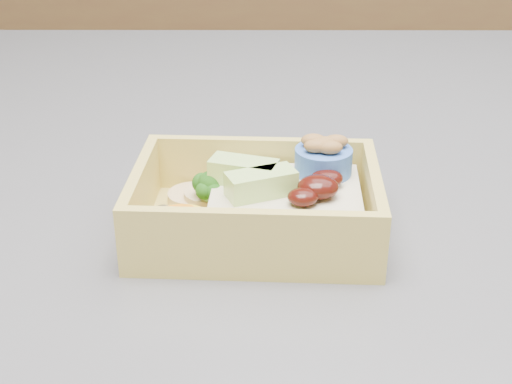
{
  "coord_description": "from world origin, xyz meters",
  "views": [
    {
      "loc": [
        0.08,
        -0.66,
        1.17
      ],
      "look_at": [
        0.08,
        -0.24,
        0.95
      ],
      "focal_mm": 50.0,
      "sensor_mm": 36.0,
      "label": 1
    }
  ],
  "objects": [
    {
      "name": "bento_box",
      "position": [
        0.08,
        -0.24,
        0.94
      ],
      "size": [
        0.17,
        0.13,
        0.06
      ],
      "rotation": [
        0.0,
        0.0,
        -0.05
      ],
      "color": "#D0BA56",
      "rests_on": "island"
    }
  ]
}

